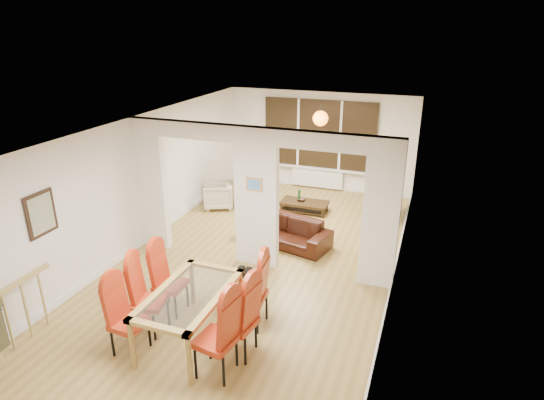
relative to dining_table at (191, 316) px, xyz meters
The scene contains 24 objects.
floor 2.43m from the dining_table, 88.93° to the left, with size 5.00×9.00×0.01m, color olive.
room_walls 2.56m from the dining_table, 88.93° to the left, with size 5.00×9.00×2.60m, color silver, non-canonical shape.
divider_wall 2.56m from the dining_table, 88.93° to the left, with size 5.00×0.18×2.60m, color white.
bay_window_blinds 6.92m from the dining_table, 89.62° to the left, with size 3.00×0.08×1.80m, color black.
radiator 6.80m from the dining_table, 89.62° to the left, with size 1.40×0.08×0.50m, color white.
pendant_light 5.97m from the dining_table, 86.54° to the left, with size 0.36×0.36×0.36m, color orange.
stair_newel 2.35m from the dining_table, 159.95° to the right, with size 0.40×1.20×1.10m, color #A78E4D, non-canonical shape.
wall_poster 2.71m from the dining_table, behind, with size 0.04×0.52×0.67m, color gray.
pillar_photo 2.60m from the dining_table, 88.88° to the left, with size 0.30×0.03×0.25m, color #4C8CD8.
dining_table is the anchor object (origin of this frame).
dining_chair_la 0.84m from the dining_table, 142.23° to the right, with size 0.43×0.43×1.07m, color #9B270F, non-canonical shape.
dining_chair_lb 0.69m from the dining_table, behind, with size 0.45×0.45×1.11m, color #9B270F, non-canonical shape.
dining_chair_lc 0.82m from the dining_table, 141.80° to the left, with size 0.43×0.43×1.08m, color #9B270F, non-canonical shape.
dining_chair_ra 0.81m from the dining_table, 37.06° to the right, with size 0.47×0.47×1.18m, color #9B270F, non-canonical shape.
dining_chair_rb 0.76m from the dining_table, ahead, with size 0.46×0.46×1.14m, color #9B270F, non-canonical shape.
dining_chair_rc 0.91m from the dining_table, 43.96° to the left, with size 0.46×0.46×1.14m, color #9B270F, non-canonical shape.
sofa 3.36m from the dining_table, 85.66° to the left, with size 1.91×0.75×0.56m, color black.
armchair 5.01m from the dining_table, 112.01° to the left, with size 0.70×0.68×0.64m, color beige.
person 5.00m from the dining_table, 105.08° to the left, with size 0.43×0.65×1.80m, color black.
television 5.83m from the dining_table, 69.48° to the left, with size 0.14×1.07×0.62m, color black.
coffee_table 5.11m from the dining_table, 87.98° to the left, with size 1.12×0.56×0.26m, color black, non-canonical shape.
bottle 5.20m from the dining_table, 89.79° to the left, with size 0.07×0.07×0.26m, color #143F19.
bowl 5.14m from the dining_table, 89.00° to the left, with size 0.20×0.20×0.05m, color black.
shoes 1.93m from the dining_table, 90.92° to the left, with size 0.24×0.26×0.10m, color black, non-canonical shape.
Camera 1 is at (2.86, -7.03, 4.23)m, focal length 30.00 mm.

